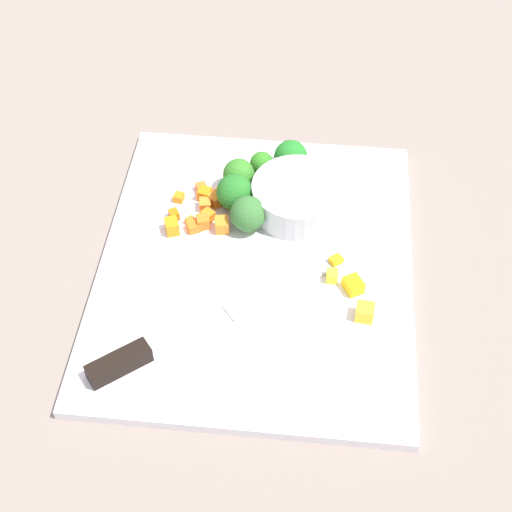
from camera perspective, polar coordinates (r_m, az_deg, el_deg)
ground_plane at (r=0.87m, az=0.00°, el=-0.96°), size 4.00×4.00×0.00m
cutting_board at (r=0.86m, az=0.00°, el=-0.70°), size 0.42×0.35×0.01m
prep_bowl at (r=0.90m, az=3.15°, el=4.39°), size 0.11×0.11×0.04m
chef_knife at (r=0.80m, az=-4.93°, el=-5.45°), size 0.23×0.28×0.02m
carrot_dice_0 at (r=0.89m, az=-3.99°, el=2.56°), size 0.02×0.02×0.01m
carrot_dice_1 at (r=0.90m, az=-4.88°, el=2.59°), size 0.02×0.02×0.01m
carrot_dice_2 at (r=0.89m, az=-4.65°, el=2.18°), size 0.02×0.02×0.01m
carrot_dice_3 at (r=0.89m, az=-6.29°, el=2.21°), size 0.02×0.02×0.02m
carrot_dice_4 at (r=0.92m, az=-2.91°, el=4.31°), size 0.03×0.03×0.01m
carrot_dice_5 at (r=0.94m, az=-4.09°, el=5.08°), size 0.02×0.02×0.01m
carrot_dice_6 at (r=0.93m, az=-3.84°, el=4.61°), size 0.02×0.02×0.02m
carrot_dice_7 at (r=0.93m, az=-2.62°, el=4.71°), size 0.02×0.02×0.01m
carrot_dice_8 at (r=0.91m, az=-3.81°, el=3.85°), size 0.02×0.02×0.01m
carrot_dice_9 at (r=0.90m, az=-3.60°, el=3.02°), size 0.02×0.02×0.01m
carrot_dice_10 at (r=0.92m, az=-1.81°, el=3.97°), size 0.02×0.02×0.01m
carrot_dice_11 at (r=0.91m, az=-6.14°, el=3.07°), size 0.02×0.02×0.01m
carrot_dice_12 at (r=0.93m, az=-5.77°, el=4.37°), size 0.01×0.01×0.01m
carrot_dice_13 at (r=0.89m, az=-2.56°, el=2.33°), size 0.02×0.02×0.02m
pepper_dice_0 at (r=0.83m, az=7.28°, el=-2.18°), size 0.03×0.03×0.01m
pepper_dice_1 at (r=0.84m, az=5.69°, el=-1.50°), size 0.01×0.01×0.01m
pepper_dice_2 at (r=0.86m, az=5.98°, el=-0.36°), size 0.02×0.02×0.01m
pepper_dice_3 at (r=0.81m, az=8.13°, el=-4.17°), size 0.02×0.02×0.02m
broccoli_floret_0 at (r=0.96m, az=2.61°, el=7.40°), size 0.04×0.04×0.04m
broccoli_floret_1 at (r=0.95m, az=0.43°, el=6.91°), size 0.03×0.03×0.03m
broccoli_floret_2 at (r=0.90m, az=-1.60°, el=4.75°), size 0.04×0.04×0.05m
broccoli_floret_3 at (r=0.92m, az=-1.30°, el=6.08°), size 0.04×0.04×0.05m
broccoli_floret_4 at (r=0.88m, az=-0.60°, el=3.15°), size 0.04×0.04×0.05m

